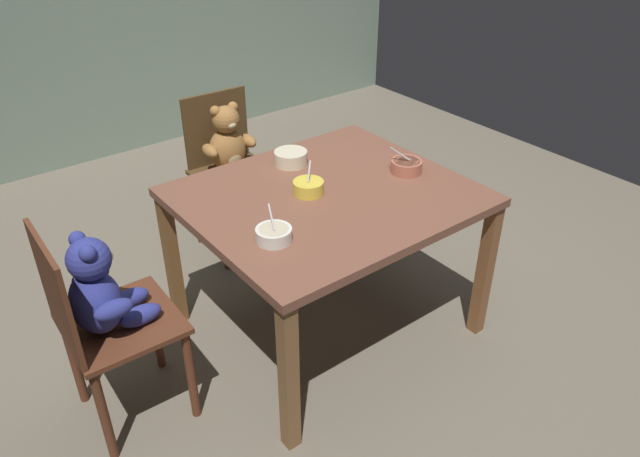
# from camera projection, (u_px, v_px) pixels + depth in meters

# --- Properties ---
(ground_plane) EXTENTS (5.20, 5.20, 0.04)m
(ground_plane) POSITION_uv_depth(u_px,v_px,m) (326.00, 326.00, 2.98)
(ground_plane) COLOR #706657
(dining_table) EXTENTS (1.17, 1.02, 0.72)m
(dining_table) POSITION_uv_depth(u_px,v_px,m) (327.00, 209.00, 2.63)
(dining_table) COLOR brown
(dining_table) RESTS_ON ground_plane
(teddy_chair_near_left) EXTENTS (0.42, 0.42, 0.89)m
(teddy_chair_near_left) POSITION_uv_depth(u_px,v_px,m) (101.00, 303.00, 2.20)
(teddy_chair_near_left) COLOR #5A2F1C
(teddy_chair_near_left) RESTS_ON ground_plane
(teddy_chair_far_center) EXTENTS (0.43, 0.40, 0.87)m
(teddy_chair_far_center) POSITION_uv_depth(u_px,v_px,m) (229.00, 154.00, 3.31)
(teddy_chair_far_center) COLOR #4E361C
(teddy_chair_far_center) RESTS_ON ground_plane
(porridge_bowl_yellow_center) EXTENTS (0.13, 0.13, 0.12)m
(porridge_bowl_yellow_center) POSITION_uv_depth(u_px,v_px,m) (308.00, 187.00, 2.57)
(porridge_bowl_yellow_center) COLOR yellow
(porridge_bowl_yellow_center) RESTS_ON dining_table
(porridge_bowl_white_near_left) EXTENTS (0.14, 0.14, 0.12)m
(porridge_bowl_white_near_left) POSITION_uv_depth(u_px,v_px,m) (274.00, 234.00, 2.26)
(porridge_bowl_white_near_left) COLOR white
(porridge_bowl_white_near_left) RESTS_ON dining_table
(porridge_bowl_cream_far_center) EXTENTS (0.15, 0.15, 0.06)m
(porridge_bowl_cream_far_center) POSITION_uv_depth(u_px,v_px,m) (291.00, 157.00, 2.81)
(porridge_bowl_cream_far_center) COLOR beige
(porridge_bowl_cream_far_center) RESTS_ON dining_table
(porridge_bowl_terracotta_near_right) EXTENTS (0.14, 0.14, 0.13)m
(porridge_bowl_terracotta_near_right) POSITION_uv_depth(u_px,v_px,m) (406.00, 166.00, 2.74)
(porridge_bowl_terracotta_near_right) COLOR #BA694F
(porridge_bowl_terracotta_near_right) RESTS_ON dining_table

